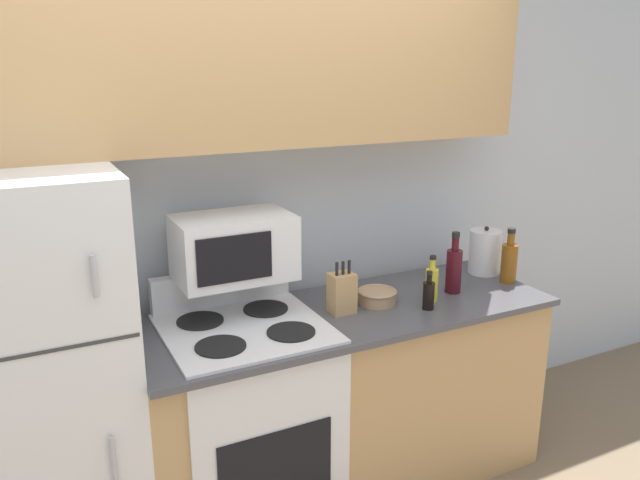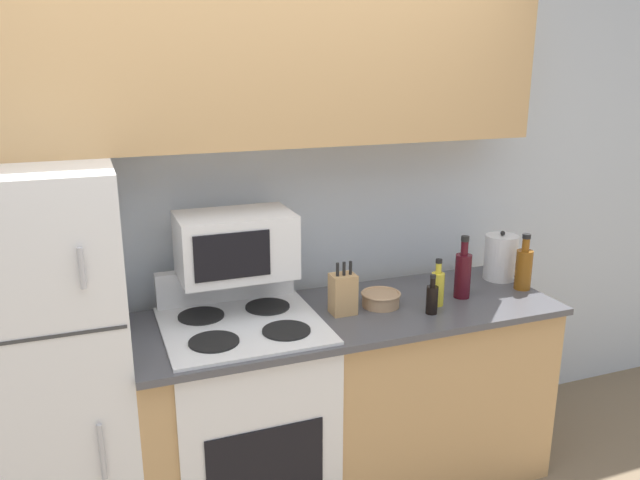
% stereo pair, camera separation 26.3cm
% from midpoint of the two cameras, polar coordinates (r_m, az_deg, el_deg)
% --- Properties ---
extents(wall_back, '(8.00, 0.05, 2.55)m').
position_cam_midpoint_polar(wall_back, '(2.97, -4.64, 2.05)').
color(wall_back, silver).
rests_on(wall_back, ground_plane).
extents(lower_cabinets, '(1.92, 0.67, 0.91)m').
position_cam_midpoint_polar(lower_cabinets, '(3.03, 5.09, -14.39)').
color(lower_cabinets, tan).
rests_on(lower_cabinets, ground_plane).
extents(refrigerator, '(0.74, 0.73, 1.64)m').
position_cam_midpoint_polar(refrigerator, '(2.66, -22.47, -11.39)').
color(refrigerator, white).
rests_on(refrigerator, ground_plane).
extents(upper_cabinets, '(2.66, 0.33, 0.75)m').
position_cam_midpoint_polar(upper_cabinets, '(2.71, -3.84, 16.45)').
color(upper_cabinets, tan).
rests_on(upper_cabinets, refrigerator).
extents(stove, '(0.66, 0.65, 1.09)m').
position_cam_midpoint_polar(stove, '(2.86, -4.09, -15.93)').
color(stove, white).
rests_on(stove, ground_plane).
extents(microwave, '(0.49, 0.32, 0.28)m').
position_cam_midpoint_polar(microwave, '(2.69, -4.99, -0.47)').
color(microwave, white).
rests_on(microwave, stove).
extents(knife_block, '(0.11, 0.09, 0.24)m').
position_cam_midpoint_polar(knife_block, '(2.76, 4.86, -4.95)').
color(knife_block, tan).
rests_on(knife_block, lower_cabinets).
extents(bowl, '(0.18, 0.18, 0.07)m').
position_cam_midpoint_polar(bowl, '(2.88, 8.21, -5.37)').
color(bowl, tan).
rests_on(bowl, lower_cabinets).
extents(bottle_cooking_spray, '(0.06, 0.06, 0.22)m').
position_cam_midpoint_polar(bottle_cooking_spray, '(2.92, 13.27, -4.26)').
color(bottle_cooking_spray, gold).
rests_on(bottle_cooking_spray, lower_cabinets).
extents(bottle_soy_sauce, '(0.05, 0.05, 0.18)m').
position_cam_midpoint_polar(bottle_soy_sauce, '(2.82, 12.86, -5.28)').
color(bottle_soy_sauce, black).
rests_on(bottle_soy_sauce, lower_cabinets).
extents(bottle_whiskey, '(0.08, 0.08, 0.28)m').
position_cam_midpoint_polar(bottle_whiskey, '(3.23, 20.38, -2.41)').
color(bottle_whiskey, brown).
rests_on(bottle_whiskey, lower_cabinets).
extents(bottle_wine_red, '(0.08, 0.08, 0.30)m').
position_cam_midpoint_polar(bottle_wine_red, '(3.03, 15.38, -3.01)').
color(bottle_wine_red, '#470F19').
rests_on(bottle_wine_red, lower_cabinets).
extents(kettle, '(0.17, 0.17, 0.25)m').
position_cam_midpoint_polar(kettle, '(3.34, 18.39, -1.53)').
color(kettle, white).
rests_on(kettle, lower_cabinets).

